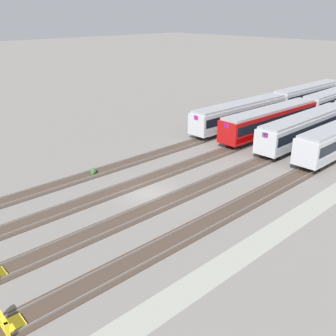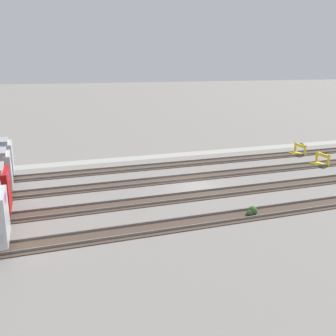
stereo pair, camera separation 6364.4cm
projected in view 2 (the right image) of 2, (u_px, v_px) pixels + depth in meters
The scene contains 9 objects.
ground_plane at pixel (195, 186), 33.16m from camera, with size 400.00×400.00×0.00m, color gray.
service_walkway at pixel (153, 157), 43.76m from camera, with size 54.00×2.00×0.01m, color #9E9E93.
rail_track_nearest at pixel (166, 166), 39.77m from camera, with size 90.00×2.24×0.21m.
rail_track_near_inner at pixel (184, 178), 35.35m from camera, with size 90.00×2.24×0.21m.
rail_track_middle at pixel (207, 194), 30.94m from camera, with size 90.00×2.24×0.21m.
rail_track_far_inner at pixel (238, 216), 26.52m from camera, with size 90.00×2.24×0.21m.
bumper_stop_nearest_track at pixel (298, 150), 44.95m from camera, with size 1.38×2.01×1.22m.
bumper_stop_near_inner_track at pixel (320, 160), 40.20m from camera, with size 1.37×2.01×1.22m.
weed_clump at pixel (252, 211), 26.79m from camera, with size 0.92×0.70×0.64m.
Camera 2 is at (12.91, 29.02, 9.91)m, focal length 42.00 mm.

